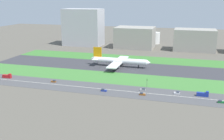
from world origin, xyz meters
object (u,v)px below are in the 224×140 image
Objects in this scene: car_2 at (54,81)px; fuel_tank_west at (153,38)px; car_1 at (143,90)px; terminal_building at (83,27)px; office_tower at (194,40)px; hangar_building at (135,38)px; truck_1 at (7,76)px; truck_0 at (203,94)px; airliner at (119,61)px; car_4 at (177,93)px; car_5 at (104,90)px; car_3 at (142,94)px; car_0 at (221,102)px; traffic_light at (147,83)px.

fuel_tank_west is (55.15, 227.00, 7.95)m from car_2.
terminal_building is (-123.15, 182.00, 26.45)m from car_1.
hangar_building is at bearing 180.00° from office_tower.
truck_1 is 168.39m from truck_0.
car_1 is (77.31, 0.00, 0.00)m from car_2.
hangar_building is (80.65, 182.00, 13.28)m from truck_1.
airliner is 14.77× the size of car_4.
car_5 is 204.28m from office_tower.
car_5 is at bearing 0.00° from car_3.
airliner is at bearing 59.70° from car_2.
airliner reaches higher than car_0.
car_3 is 0.08× the size of terminal_building.
office_tower is (-5.08, 182.00, 13.10)m from truck_0.
car_4 is 236.78m from terminal_building.
car_5 is 49.33m from car_2.
airliner is at bearing -39.85° from car_0.
traffic_light reaches higher than car_3.
truck_0 reaches higher than car_4.
truck_0 is (82.01, -68.00, -4.56)m from airliner.
office_tower is at bearing 48.10° from truck_1.
car_5 is 1.00× the size of car_4.
car_1 is at bearing -160.98° from car_5.
truck_0 is 236.68m from fuel_tank_west.
car_0 is at bearing -18.50° from car_4.
car_1 and car_4 have the same top height.
hangar_building is at bearing 0.00° from terminal_building.
office_tower is at bearing 91.60° from truck_0.
car_2 is 133.57m from car_0.
car_0 is at bearing -3.18° from truck_1.
car_1 is at bearing -61.08° from airliner.
car_3 is 1.00× the size of car_1.
car_1 is 0.22× the size of fuel_tank_west.
car_2 is 121.75m from truck_0.
car_1 is at bearing 0.00° from truck_1.
truck_0 is 248.74m from terminal_building.
terminal_building reaches higher than traffic_light.
car_1 is at bearing -83.33° from car_3.
hangar_building reaches higher than fuel_tank_west.
office_tower is (162.50, 0.00, -12.61)m from terminal_building.
fuel_tank_west is at bearing 106.35° from truck_0.
terminal_building is 112.10m from fuel_tank_west.
car_4 is (-29.89, 10.00, 0.00)m from car_0.
car_2 is at bearing 0.00° from truck_1.
hangar_building is (-69.29, 182.00, 14.02)m from car_4.
office_tower is at bearing 0.00° from hangar_building.
truck_1 is at bearing -176.36° from traffic_light.
airliner is 14.77× the size of car_1.
hangar_building is at bearing 79.42° from car_2.
truck_1 is 1.91× the size of car_2.
hangar_building is (-87.74, 182.00, 13.28)m from truck_0.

